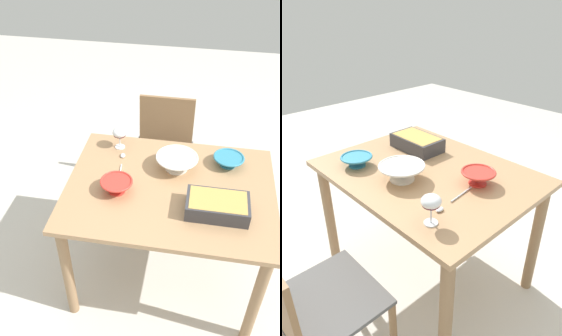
% 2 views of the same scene
% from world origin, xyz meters
% --- Properties ---
extents(ground_plane, '(8.00, 8.00, 0.00)m').
position_xyz_m(ground_plane, '(0.00, 0.00, 0.00)').
color(ground_plane, beige).
extents(dining_table, '(1.16, 0.88, 0.77)m').
position_xyz_m(dining_table, '(0.00, 0.00, 0.65)').
color(dining_table, tan).
rests_on(dining_table, ground_plane).
extents(chair, '(0.44, 0.43, 0.82)m').
position_xyz_m(chair, '(-0.12, 0.80, 0.46)').
color(chair, '#595959').
rests_on(chair, ground_plane).
extents(wine_glass, '(0.09, 0.09, 0.14)m').
position_xyz_m(wine_glass, '(-0.35, 0.32, 0.87)').
color(wine_glass, white).
rests_on(wine_glass, dining_table).
extents(casserole_dish, '(0.32, 0.19, 0.09)m').
position_xyz_m(casserole_dish, '(0.26, -0.16, 0.82)').
color(casserole_dish, '#38383D').
rests_on(casserole_dish, dining_table).
extents(mixing_bowl, '(0.18, 0.18, 0.08)m').
position_xyz_m(mixing_bowl, '(-0.28, -0.09, 0.81)').
color(mixing_bowl, red).
rests_on(mixing_bowl, dining_table).
extents(small_bowl, '(0.18, 0.18, 0.06)m').
position_xyz_m(small_bowl, '(0.32, 0.25, 0.80)').
color(small_bowl, teal).
rests_on(small_bowl, dining_table).
extents(serving_bowl, '(0.25, 0.25, 0.09)m').
position_xyz_m(serving_bowl, '(0.02, 0.17, 0.82)').
color(serving_bowl, white).
rests_on(serving_bowl, dining_table).
extents(serving_spoon, '(0.05, 0.28, 0.01)m').
position_xyz_m(serving_spoon, '(-0.31, 0.16, 0.77)').
color(serving_spoon, silver).
rests_on(serving_spoon, dining_table).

